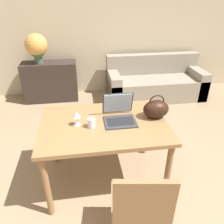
# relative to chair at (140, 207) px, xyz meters

# --- Properties ---
(wall_back) EXTENTS (10.00, 0.06, 2.70)m
(wall_back) POSITION_rel_chair_xyz_m (-0.16, 3.46, 0.84)
(wall_back) COLOR beige
(wall_back) RESTS_ON ground_plane
(dining_table) EXTENTS (1.28, 0.90, 0.76)m
(dining_table) POSITION_rel_chair_xyz_m (-0.18, 0.82, 0.17)
(dining_table) COLOR olive
(dining_table) RESTS_ON ground_plane
(chair) EXTENTS (0.50, 0.50, 0.90)m
(chair) POSITION_rel_chair_xyz_m (0.00, 0.00, 0.00)
(chair) COLOR olive
(chair) RESTS_ON ground_plane
(couch) EXTENTS (1.92, 0.80, 0.82)m
(couch) POSITION_rel_chair_xyz_m (1.11, 2.98, -0.22)
(couch) COLOR gray
(couch) RESTS_ON ground_plane
(sideboard) EXTENTS (1.02, 0.40, 0.76)m
(sideboard) POSITION_rel_chair_xyz_m (-0.97, 3.12, -0.13)
(sideboard) COLOR #332823
(sideboard) RESTS_ON ground_plane
(laptop) EXTENTS (0.32, 0.33, 0.26)m
(laptop) POSITION_rel_chair_xyz_m (-0.01, 0.89, 0.33)
(laptop) COLOR #38383D
(laptop) RESTS_ON dining_table
(drinking_glass) EXTENTS (0.08, 0.08, 0.10)m
(drinking_glass) POSITION_rel_chair_xyz_m (-0.31, 0.76, 0.30)
(drinking_glass) COLOR silver
(drinking_glass) RESTS_ON dining_table
(wine_glass) EXTENTS (0.08, 0.08, 0.15)m
(wine_glass) POSITION_rel_chair_xyz_m (-0.44, 0.83, 0.37)
(wine_glass) COLOR silver
(wine_glass) RESTS_ON dining_table
(handbag) EXTENTS (0.27, 0.19, 0.26)m
(handbag) POSITION_rel_chair_xyz_m (0.37, 0.86, 0.35)
(handbag) COLOR black
(handbag) RESTS_ON dining_table
(flower_vase) EXTENTS (0.40, 0.40, 0.53)m
(flower_vase) POSITION_rel_chair_xyz_m (-1.13, 3.09, 0.56)
(flower_vase) COLOR #47564C
(flower_vase) RESTS_ON sideboard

